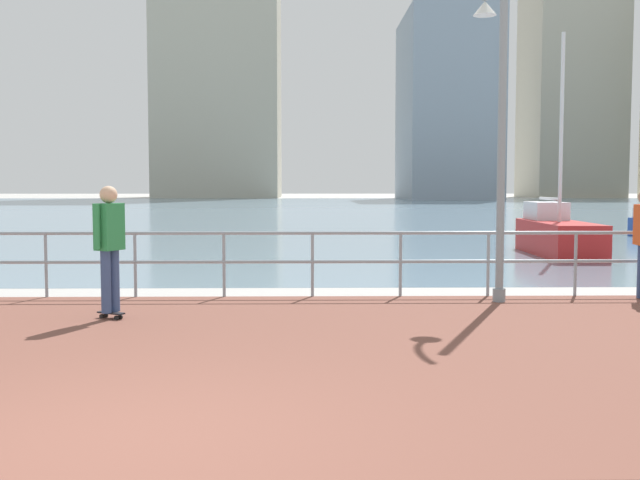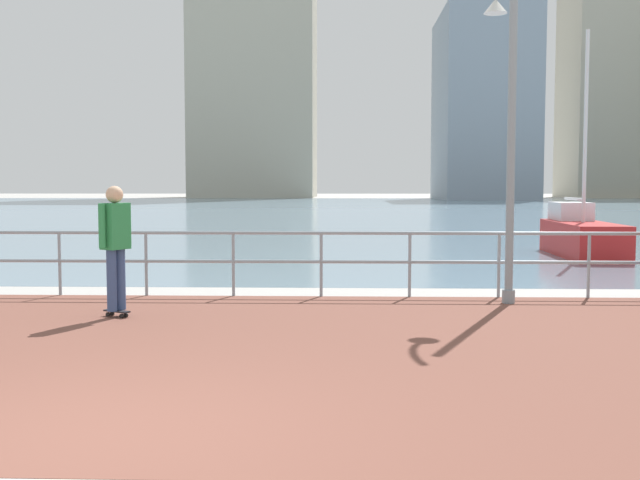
# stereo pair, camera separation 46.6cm
# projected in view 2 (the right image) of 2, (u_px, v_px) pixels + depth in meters

# --- Properties ---
(ground) EXTENTS (220.00, 220.00, 0.00)m
(ground) POSITION_uv_depth(u_px,v_px,m) (315.00, 215.00, 45.12)
(ground) COLOR #ADAAA5
(brick_paving) EXTENTS (28.00, 7.54, 0.01)m
(brick_paving) POSITION_uv_depth(u_px,v_px,m) (183.00, 346.00, 8.32)
(brick_paving) COLOR brown
(brick_paving) RESTS_ON ground
(harbor_water) EXTENTS (180.00, 88.00, 0.00)m
(harbor_water) POSITION_uv_depth(u_px,v_px,m) (321.00, 209.00, 56.94)
(harbor_water) COLOR #6B899E
(harbor_water) RESTS_ON ground
(waterfront_railing) EXTENTS (25.25, 0.06, 1.04)m
(waterfront_railing) POSITION_uv_depth(u_px,v_px,m) (233.00, 251.00, 12.03)
(waterfront_railing) COLOR #8C99A3
(waterfront_railing) RESTS_ON ground
(lamppost) EXTENTS (0.44, 0.79, 5.29)m
(lamppost) POSITION_uv_depth(u_px,v_px,m) (506.00, 107.00, 11.29)
(lamppost) COLOR gray
(lamppost) RESTS_ON ground
(skateboarder) EXTENTS (0.40, 0.52, 1.76)m
(skateboarder) POSITION_uv_depth(u_px,v_px,m) (115.00, 238.00, 10.08)
(skateboarder) COLOR black
(skateboarder) RESTS_ON ground
(sailboat_white) EXTENTS (1.35, 3.99, 5.55)m
(sailboat_white) POSITION_uv_depth(u_px,v_px,m) (581.00, 235.00, 18.91)
(sailboat_white) COLOR #B21E1E
(sailboat_white) RESTS_ON ground
(tower_beige) EXTENTS (16.97, 16.83, 48.17)m
(tower_beige) POSITION_uv_depth(u_px,v_px,m) (255.00, 34.00, 107.71)
(tower_beige) COLOR #B2AD99
(tower_beige) RESTS_ON ground
(tower_steel) EXTENTS (10.77, 16.78, 24.50)m
(tower_steel) POSITION_uv_depth(u_px,v_px,m) (483.00, 106.00, 92.72)
(tower_steel) COLOR #8493A3
(tower_steel) RESTS_ON ground
(tower_concrete) EXTENTS (12.24, 12.40, 36.60)m
(tower_concrete) POSITION_uv_depth(u_px,v_px,m) (611.00, 72.00, 105.61)
(tower_concrete) COLOR #B2AD99
(tower_concrete) RESTS_ON ground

